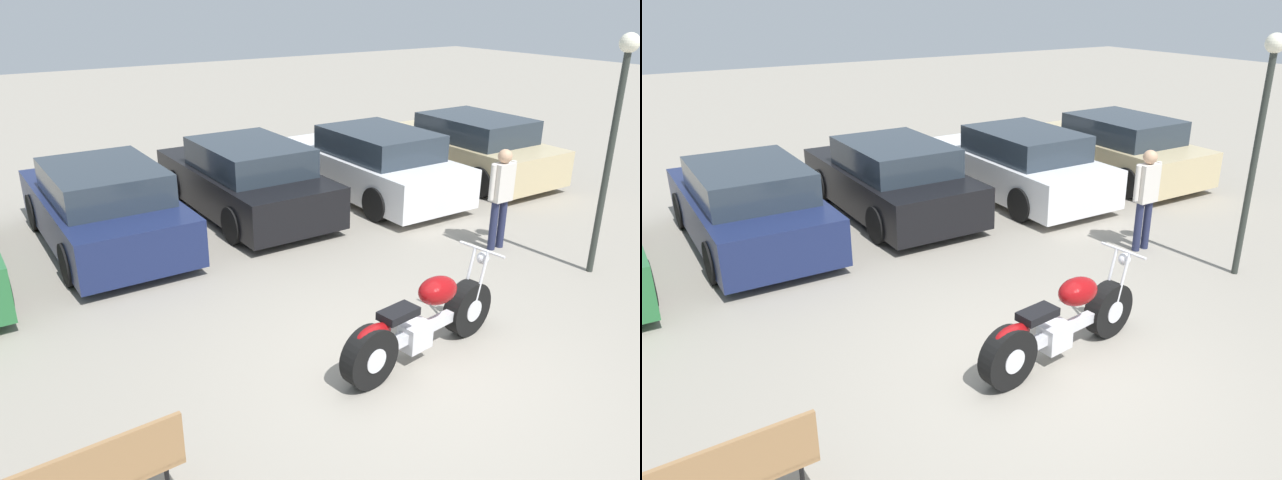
# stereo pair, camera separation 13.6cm
# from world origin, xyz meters

# --- Properties ---
(ground_plane) EXTENTS (60.00, 60.00, 0.00)m
(ground_plane) POSITION_xyz_m (0.00, 0.00, 0.00)
(ground_plane) COLOR gray
(motorcycle) EXTENTS (2.31, 0.70, 1.06)m
(motorcycle) POSITION_xyz_m (0.24, 0.06, 0.43)
(motorcycle) COLOR black
(motorcycle) RESTS_ON ground_plane
(parked_car_navy) EXTENTS (1.87, 4.20, 1.35)m
(parked_car_navy) POSITION_xyz_m (-1.77, 5.37, 0.64)
(parked_car_navy) COLOR #19234C
(parked_car_navy) RESTS_ON ground_plane
(parked_car_black) EXTENTS (1.87, 4.20, 1.35)m
(parked_car_black) POSITION_xyz_m (0.82, 5.53, 0.64)
(parked_car_black) COLOR black
(parked_car_black) RESTS_ON ground_plane
(parked_car_white) EXTENTS (1.87, 4.20, 1.35)m
(parked_car_white) POSITION_xyz_m (3.41, 5.12, 0.64)
(parked_car_white) COLOR white
(parked_car_white) RESTS_ON ground_plane
(parked_car_champagne) EXTENTS (1.87, 4.20, 1.35)m
(parked_car_champagne) POSITION_xyz_m (5.99, 5.09, 0.64)
(parked_car_champagne) COLOR #C6B284
(parked_car_champagne) RESTS_ON ground_plane
(lamp_post) EXTENTS (0.26, 0.26, 3.35)m
(lamp_post) POSITION_xyz_m (3.89, 0.46, 2.24)
(lamp_post) COLOR #2D332D
(lamp_post) RESTS_ON ground_plane
(person_standing) EXTENTS (0.52, 0.22, 1.61)m
(person_standing) POSITION_xyz_m (3.40, 1.83, 0.95)
(person_standing) COLOR #232847
(person_standing) RESTS_ON ground_plane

